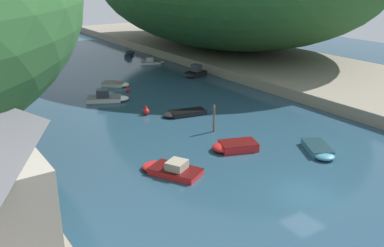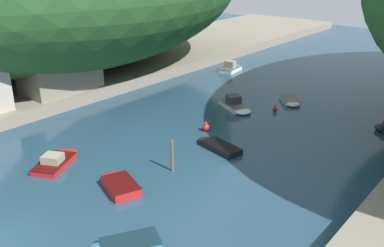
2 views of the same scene
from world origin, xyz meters
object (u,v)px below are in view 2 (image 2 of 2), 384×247
Objects in this scene: boathouse_shed at (60,67)px; boat_navy_launch at (57,160)px; boat_far_upstream at (232,68)px; channel_buoy_far at (206,127)px; boat_moored_right at (236,105)px; boat_far_right_bank at (291,101)px; channel_buoy_near at (275,108)px; boat_red_skiff at (217,145)px; boat_small_dinghy at (122,247)px; boat_white_cruiser at (119,184)px.

boat_navy_launch is at bearing -36.45° from boathouse_shed.
channel_buoy_far is (11.40, -20.89, -0.04)m from boat_far_upstream.
boat_far_right_bank is at bearing 173.52° from boat_moored_right.
boathouse_shed is 25.33m from channel_buoy_near.
boathouse_shed reaches higher than boat_far_right_bank.
boat_moored_right reaches higher than boat_far_right_bank.
boat_red_skiff is 4.53× the size of channel_buoy_far.
channel_buoy_near is (13.86, -11.40, -0.16)m from boat_far_upstream.
boat_small_dinghy reaches higher than boat_far_right_bank.
boat_far_upstream reaches higher than boat_small_dinghy.
boat_far_right_bank is 4.75× the size of channel_buoy_near.
boat_small_dinghy is 4.21× the size of channel_buoy_far.
boat_far_right_bank is (7.83, 26.80, -0.08)m from boat_navy_launch.
boat_white_cruiser is (-1.50, -10.50, 0.10)m from boat_red_skiff.
channel_buoy_near reaches higher than boat_small_dinghy.
boat_far_right_bank is 31.27m from boat_small_dinghy.
boat_red_skiff is 12.01m from channel_buoy_near.
boathouse_shed reaches higher than boat_small_dinghy.
boathouse_shed is 1.74× the size of boat_navy_launch.
boat_small_dinghy is (4.94, -30.88, 0.01)m from boat_far_right_bank.
boat_far_upstream is at bearing -33.67° from boat_small_dinghy.
boathouse_shed is 2.00× the size of boat_far_upstream.
boat_far_upstream reaches higher than boat_navy_launch.
boat_red_skiff is 10.60m from boat_white_cruiser.
boat_small_dinghy is at bearing -28.15° from boathouse_shed.
channel_buoy_far is at bearing 36.48° from boat_far_right_bank.
boathouse_shed reaches higher than channel_buoy_near.
boat_small_dinghy reaches higher than boat_red_skiff.
boat_red_skiff is 27.58m from boat_far_upstream.
boat_far_upstream is (-13.96, 7.81, 0.21)m from boat_far_right_bank.
boat_small_dinghy is at bearing 46.74° from boat_moored_right.
boat_moored_right is at bearing 100.43° from channel_buoy_far.
boathouse_shed is 1.85× the size of boat_red_skiff.
channel_buoy_near is at bearing 15.38° from boat_red_skiff.
boat_far_right_bank is 3.58m from channel_buoy_near.
boat_far_upstream is 5.69× the size of channel_buoy_near.
boathouse_shed is 17.24m from boat_navy_launch.
boat_navy_launch is (13.50, -9.98, -3.90)m from boathouse_shed.
boat_navy_launch is (-8.50, -11.23, 0.10)m from boat_red_skiff.
boathouse_shed is 2.08× the size of boat_white_cruiser.
boat_navy_launch is 1.15× the size of boat_far_upstream.
boat_navy_launch is 35.15m from boat_far_upstream.
boat_navy_launch is 4.81× the size of channel_buoy_far.
boat_far_upstream is (-10.06, 13.64, 0.04)m from boat_moored_right.
channel_buoy_near is (21.23, 13.24, -3.93)m from boathouse_shed.
boathouse_shed is at bearing -30.45° from boat_moored_right.
boat_far_right_bank is at bearing 45.73° from boat_navy_launch.
boathouse_shed is 27.46m from boat_far_right_bank.
boat_far_right_bank is at bearing 18.89° from boat_white_cruiser.
boat_navy_launch is 1.00× the size of boat_moored_right.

